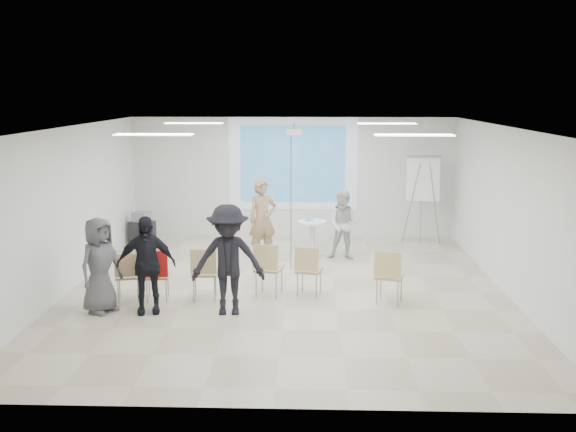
{
  "coord_description": "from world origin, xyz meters",
  "views": [
    {
      "loc": [
        0.4,
        -11.38,
        3.63
      ],
      "look_at": [
        0.0,
        0.8,
        1.25
      ],
      "focal_mm": 40.0,
      "sensor_mm": 36.0,
      "label": 1
    }
  ],
  "objects_px": {
    "player_left": "(263,214)",
    "player_right": "(344,221)",
    "chair_right_inner": "(308,267)",
    "audience_left": "(146,258)",
    "audience_outer": "(99,259)",
    "chair_far_left": "(128,273)",
    "chair_left_inner": "(204,270)",
    "pedestal_table": "(312,236)",
    "chair_center": "(268,265)",
    "chair_left_mid": "(157,273)",
    "laptop": "(205,271)",
    "flipchart_easel": "(423,179)",
    "audience_mid": "(228,253)",
    "chair_right_far": "(389,273)",
    "av_cart": "(142,229)"
  },
  "relations": [
    {
      "from": "player_right",
      "to": "av_cart",
      "type": "height_order",
      "value": "player_right"
    },
    {
      "from": "flipchart_easel",
      "to": "chair_left_mid",
      "type": "bearing_deg",
      "value": -137.65
    },
    {
      "from": "chair_far_left",
      "to": "chair_left_inner",
      "type": "distance_m",
      "value": 1.33
    },
    {
      "from": "chair_far_left",
      "to": "audience_left",
      "type": "distance_m",
      "value": 0.83
    },
    {
      "from": "chair_left_inner",
      "to": "laptop",
      "type": "xyz_separation_m",
      "value": [
        -0.01,
        0.1,
        -0.05
      ]
    },
    {
      "from": "chair_right_inner",
      "to": "audience_left",
      "type": "xyz_separation_m",
      "value": [
        -2.67,
        -0.94,
        0.39
      ]
    },
    {
      "from": "chair_left_mid",
      "to": "player_left",
      "type": "bearing_deg",
      "value": 54.4
    },
    {
      "from": "chair_left_inner",
      "to": "audience_mid",
      "type": "bearing_deg",
      "value": -56.94
    },
    {
      "from": "player_right",
      "to": "flipchart_easel",
      "type": "relative_size",
      "value": 0.79
    },
    {
      "from": "player_left",
      "to": "audience_outer",
      "type": "relative_size",
      "value": 1.11
    },
    {
      "from": "player_right",
      "to": "chair_left_mid",
      "type": "xyz_separation_m",
      "value": [
        -3.42,
        -3.01,
        -0.33
      ]
    },
    {
      "from": "chair_right_inner",
      "to": "pedestal_table",
      "type": "bearing_deg",
      "value": 102.5
    },
    {
      "from": "chair_left_inner",
      "to": "audience_mid",
      "type": "relative_size",
      "value": 0.46
    },
    {
      "from": "player_right",
      "to": "chair_left_mid",
      "type": "bearing_deg",
      "value": -129.56
    },
    {
      "from": "player_left",
      "to": "player_right",
      "type": "relative_size",
      "value": 1.17
    },
    {
      "from": "chair_right_far",
      "to": "flipchart_easel",
      "type": "relative_size",
      "value": 0.45
    },
    {
      "from": "audience_left",
      "to": "player_right",
      "type": "bearing_deg",
      "value": 35.5
    },
    {
      "from": "chair_center",
      "to": "audience_left",
      "type": "bearing_deg",
      "value": -142.65
    },
    {
      "from": "player_right",
      "to": "pedestal_table",
      "type": "bearing_deg",
      "value": 166.32
    },
    {
      "from": "player_right",
      "to": "audience_left",
      "type": "height_order",
      "value": "audience_left"
    },
    {
      "from": "chair_left_inner",
      "to": "audience_outer",
      "type": "height_order",
      "value": "audience_outer"
    },
    {
      "from": "chair_far_left",
      "to": "av_cart",
      "type": "bearing_deg",
      "value": 88.99
    },
    {
      "from": "chair_far_left",
      "to": "flipchart_easel",
      "type": "xyz_separation_m",
      "value": [
        5.86,
        4.52,
        1.06
      ]
    },
    {
      "from": "player_right",
      "to": "audience_outer",
      "type": "relative_size",
      "value": 0.94
    },
    {
      "from": "chair_left_mid",
      "to": "audience_left",
      "type": "distance_m",
      "value": 0.7
    },
    {
      "from": "player_right",
      "to": "chair_left_mid",
      "type": "height_order",
      "value": "player_right"
    },
    {
      "from": "laptop",
      "to": "player_right",
      "type": "bearing_deg",
      "value": -137.79
    },
    {
      "from": "chair_center",
      "to": "flipchart_easel",
      "type": "xyz_separation_m",
      "value": [
        3.43,
        4.18,
        1.0
      ]
    },
    {
      "from": "player_left",
      "to": "audience_left",
      "type": "distance_m",
      "value": 3.9
    },
    {
      "from": "audience_left",
      "to": "audience_outer",
      "type": "relative_size",
      "value": 1.05
    },
    {
      "from": "pedestal_table",
      "to": "player_right",
      "type": "distance_m",
      "value": 0.85
    },
    {
      "from": "chair_left_inner",
      "to": "pedestal_table",
      "type": "bearing_deg",
      "value": 54.31
    },
    {
      "from": "chair_center",
      "to": "laptop",
      "type": "xyz_separation_m",
      "value": [
        -1.1,
        -0.15,
        -0.07
      ]
    },
    {
      "from": "chair_center",
      "to": "laptop",
      "type": "height_order",
      "value": "chair_center"
    },
    {
      "from": "laptop",
      "to": "av_cart",
      "type": "xyz_separation_m",
      "value": [
        -2.18,
        4.08,
        -0.15
      ]
    },
    {
      "from": "audience_outer",
      "to": "chair_center",
      "type": "bearing_deg",
      "value": -41.0
    },
    {
      "from": "chair_left_inner",
      "to": "flipchart_easel",
      "type": "distance_m",
      "value": 6.42
    },
    {
      "from": "audience_outer",
      "to": "audience_left",
      "type": "bearing_deg",
      "value": -59.33
    },
    {
      "from": "chair_far_left",
      "to": "laptop",
      "type": "distance_m",
      "value": 1.33
    },
    {
      "from": "pedestal_table",
      "to": "chair_center",
      "type": "xyz_separation_m",
      "value": [
        -0.8,
        -2.98,
        0.13
      ]
    },
    {
      "from": "audience_left",
      "to": "flipchart_easel",
      "type": "bearing_deg",
      "value": 32.76
    },
    {
      "from": "pedestal_table",
      "to": "flipchart_easel",
      "type": "bearing_deg",
      "value": 24.48
    },
    {
      "from": "player_right",
      "to": "chair_right_inner",
      "type": "height_order",
      "value": "player_right"
    },
    {
      "from": "audience_outer",
      "to": "av_cart",
      "type": "distance_m",
      "value": 4.86
    },
    {
      "from": "player_left",
      "to": "chair_far_left",
      "type": "distance_m",
      "value": 3.71
    },
    {
      "from": "chair_right_far",
      "to": "audience_left",
      "type": "height_order",
      "value": "audience_left"
    },
    {
      "from": "chair_left_inner",
      "to": "player_left",
      "type": "bearing_deg",
      "value": 68.99
    },
    {
      "from": "audience_mid",
      "to": "audience_outer",
      "type": "relative_size",
      "value": 1.16
    },
    {
      "from": "pedestal_table",
      "to": "chair_right_inner",
      "type": "xyz_separation_m",
      "value": [
        -0.08,
        -2.93,
        0.09
      ]
    },
    {
      "from": "chair_left_mid",
      "to": "flipchart_easel",
      "type": "distance_m",
      "value": 7.07
    }
  ]
}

